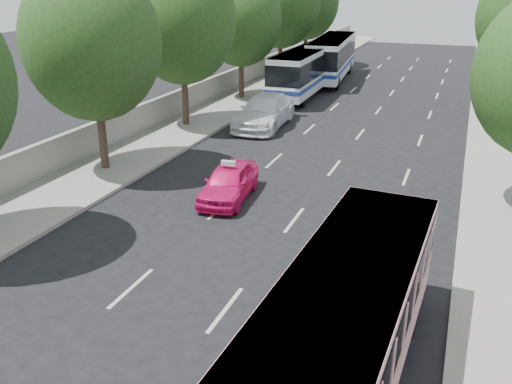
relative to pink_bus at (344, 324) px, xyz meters
The scene contains 13 objects.
ground 6.29m from the pink_bus, 138.35° to the left, with size 120.00×120.00×0.00m, color black.
sidewalk_left 27.35m from the pink_bus, 118.44° to the left, with size 4.00×90.00×0.15m, color #9E998E.
sidewalk_right 24.40m from the pink_bus, 80.54° to the left, with size 4.00×90.00×0.12m, color #9E998E.
low_wall 28.21m from the pink_bus, 121.66° to the left, with size 0.30×90.00×1.50m, color #9E998E.
tree_left_b 16.79m from the pink_bus, 142.42° to the left, with size 5.70×5.70×8.88m.
tree_left_c 22.65m from the pink_bus, 126.18° to the left, with size 6.00×6.00×9.35m.
tree_left_d 29.28m from the pink_bus, 116.65° to the left, with size 5.52×5.52×8.60m.
pink_bus is the anchor object (origin of this frame).
pink_taxi 11.16m from the pink_bus, 125.85° to the left, with size 1.62×4.02×1.37m, color #F0146F.
white_pickup 21.64m from the pink_bus, 114.60° to the left, with size 2.45×6.03×1.75m, color white.
tour_coach_front 30.35m from the pink_bus, 107.95° to the left, with size 2.49×10.75×3.21m.
tour_coach_rear 36.51m from the pink_bus, 104.27° to the left, with size 3.54×11.58×3.41m.
taxi_roof_sign 11.10m from the pink_bus, 125.85° to the left, with size 0.55×0.18×0.18m, color silver.
Camera 1 is at (6.12, -12.91, 8.20)m, focal length 38.00 mm.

